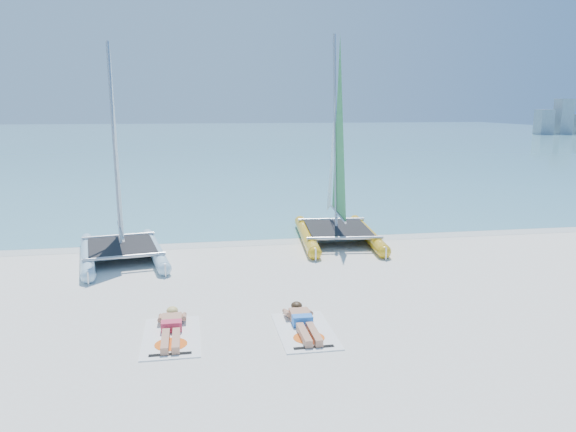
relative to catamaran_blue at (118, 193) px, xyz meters
name	(u,v)px	position (x,y,z in m)	size (l,w,h in m)	color
ground	(280,301)	(3.66, -4.11, -1.78)	(140.00, 140.00, 0.00)	silver
sea	(202,137)	(3.66, 58.89, -1.77)	(140.00, 115.00, 0.01)	#77B5C7
wet_sand_strip	(251,240)	(3.66, 1.39, -1.77)	(140.00, 1.40, 0.01)	silver
catamaran_blue	(118,193)	(0.00, 0.00, 0.00)	(2.79, 4.65, 5.95)	#A6C4DB
catamaran_yellow	(336,173)	(6.30, 1.37, 0.24)	(2.71, 5.13, 6.41)	yellow
towel_a	(171,337)	(1.47, -5.64, -1.77)	(1.00, 1.85, 0.02)	white
sunbather_a	(172,327)	(1.47, -5.44, -1.66)	(0.37, 1.73, 0.26)	tan
towel_b	(305,331)	(3.86, -5.78, -1.77)	(1.00, 1.85, 0.02)	white
sunbather_b	(303,321)	(3.86, -5.59, -1.66)	(0.37, 1.73, 0.26)	tan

